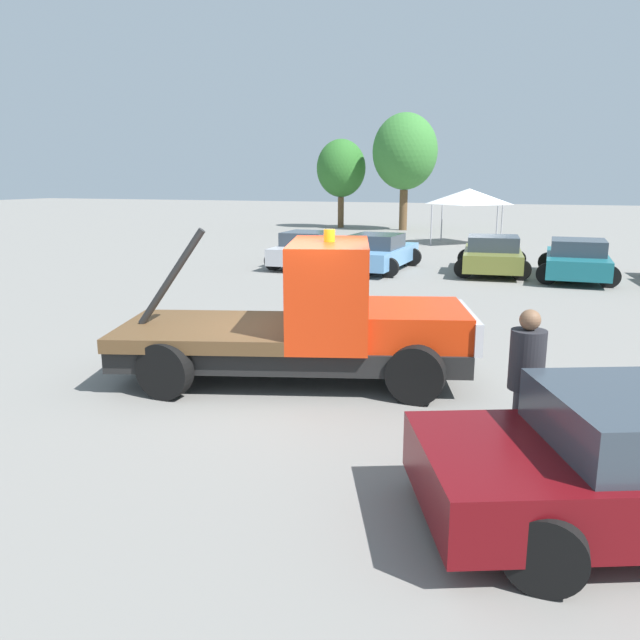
# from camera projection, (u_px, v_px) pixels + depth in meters

# --- Properties ---
(ground_plane) EXTENTS (160.00, 160.00, 0.00)m
(ground_plane) POSITION_uv_depth(u_px,v_px,m) (292.00, 379.00, 10.47)
(ground_plane) COLOR gray
(tow_truck) EXTENTS (6.11, 3.71, 2.51)m
(tow_truck) POSITION_uv_depth(u_px,v_px,m) (313.00, 323.00, 10.23)
(tow_truck) COLOR black
(tow_truck) RESTS_ON ground
(person_near_truck) EXTENTS (0.41, 0.41, 1.83)m
(person_near_truck) POSITION_uv_depth(u_px,v_px,m) (526.00, 375.00, 7.22)
(person_near_truck) COLOR #38383D
(person_near_truck) RESTS_ON ground
(parked_car_silver) EXTENTS (2.46, 4.42, 1.34)m
(parked_car_silver) POSITION_uv_depth(u_px,v_px,m) (308.00, 249.00, 23.87)
(parked_car_silver) COLOR #B7B7BC
(parked_car_silver) RESTS_ON ground
(parked_car_skyblue) EXTENTS (2.58, 4.77, 1.34)m
(parked_car_skyblue) POSITION_uv_depth(u_px,v_px,m) (378.00, 253.00, 22.78)
(parked_car_skyblue) COLOR #669ED1
(parked_car_skyblue) RESTS_ON ground
(parked_car_olive) EXTENTS (2.78, 4.48, 1.34)m
(parked_car_olive) POSITION_uv_depth(u_px,v_px,m) (492.00, 255.00, 22.09)
(parked_car_olive) COLOR olive
(parked_car_olive) RESTS_ON ground
(parked_car_teal) EXTENTS (2.49, 4.54, 1.34)m
(parked_car_teal) POSITION_uv_depth(u_px,v_px,m) (577.00, 260.00, 20.79)
(parked_car_teal) COLOR #196670
(parked_car_teal) RESTS_ON ground
(canopy_tent_white) EXTENTS (3.25, 3.25, 2.81)m
(canopy_tent_white) POSITION_uv_depth(u_px,v_px,m) (469.00, 196.00, 31.84)
(canopy_tent_white) COLOR #9E9EA3
(canopy_tent_white) RESTS_ON ground
(tree_left) EXTENTS (3.32, 3.32, 5.93)m
(tree_left) POSITION_uv_depth(u_px,v_px,m) (341.00, 169.00, 42.37)
(tree_left) COLOR brown
(tree_left) RESTS_ON ground
(tree_center) EXTENTS (4.16, 4.16, 7.43)m
(tree_center) POSITION_uv_depth(u_px,v_px,m) (405.00, 152.00, 40.01)
(tree_center) COLOR brown
(tree_center) RESTS_ON ground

